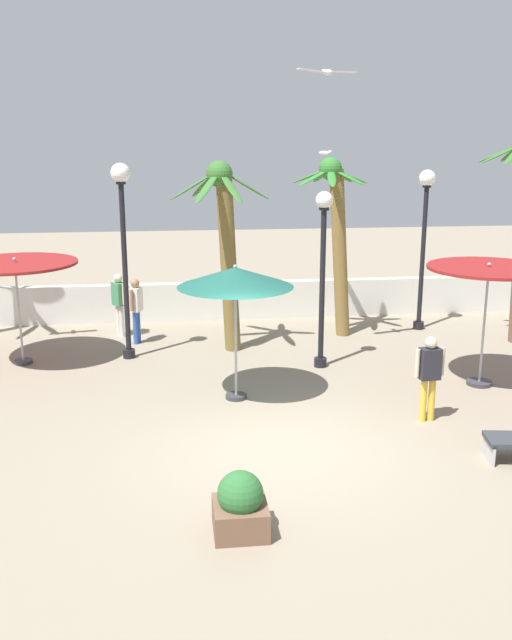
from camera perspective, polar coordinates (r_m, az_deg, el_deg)
The scene contains 16 objects.
ground_plane at distance 11.81m, azimuth 1.76°, elevation -10.25°, with size 56.00×56.00×0.00m, color gray.
boundary_wall at distance 19.64m, azimuth -1.94°, elevation 1.59°, with size 25.20×0.30×1.06m, color silver.
patio_umbrella_0 at distance 14.71m, azimuth 18.38°, elevation 3.43°, with size 2.42×2.42×2.56m.
patio_umbrella_1 at distance 16.25m, azimuth -19.02°, elevation 4.10°, with size 2.70×2.70×2.43m.
patio_umbrella_2 at distance 13.18m, azimuth -1.70°, elevation 3.42°, with size 2.21×2.21×2.67m.
palm_tree_1 at distance 17.72m, azimuth 6.59°, elevation 7.53°, with size 1.92×2.00×4.51m.
palm_tree_2 at distance 16.34m, azimuth -2.51°, elevation 6.90°, with size 2.31×2.23×4.47m.
lamp_post_0 at distance 15.18m, azimuth 5.46°, elevation 4.83°, with size 0.37×0.37×3.87m.
lamp_post_1 at distance 18.72m, azimuth 13.55°, elevation 7.52°, with size 0.42×0.42×4.18m.
lamp_post_2 at distance 15.94m, azimuth -10.76°, elevation 7.23°, with size 0.43×0.43×4.43m.
guest_0 at distance 18.16m, azimuth -11.08°, elevation 1.70°, with size 0.40×0.47×1.63m.
guest_1 at distance 17.45m, azimuth -9.76°, elevation 1.24°, with size 0.35×0.53×1.63m.
guest_3 at distance 12.84m, azimuth 13.93°, elevation -4.03°, with size 0.56×0.27×1.58m.
seagull_0 at distance 15.65m, azimuth 5.83°, elevation 19.45°, with size 1.38×0.53×0.14m.
seagull_2 at distance 21.33m, azimuth 5.62°, elevation 13.41°, with size 0.39×1.04×0.14m.
planter at distance 9.32m, azimuth -1.29°, elevation -14.85°, with size 0.70×0.70×0.85m.
Camera 1 is at (-1.64, -10.58, 4.97)m, focal length 39.32 mm.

